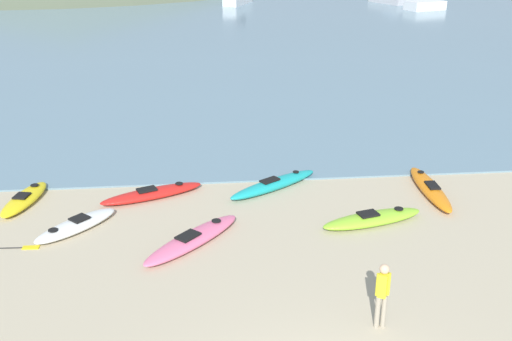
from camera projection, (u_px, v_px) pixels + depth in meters
name	position (u px, v px, depth m)	size (l,w,h in m)	color
bay_water	(220.00, 24.00, 52.32)	(160.00, 70.00, 0.06)	slate
kayak_on_sand_0	(76.00, 225.00, 16.84)	(2.38, 2.44, 0.34)	white
kayak_on_sand_1	(193.00, 239.00, 16.08)	(2.95, 3.07, 0.36)	#E5668C
kayak_on_sand_2	(24.00, 199.00, 18.46)	(1.28, 2.70, 0.34)	yellow
kayak_on_sand_3	(372.00, 219.00, 17.17)	(3.23, 1.54, 0.38)	#8CCC2D
kayak_on_sand_5	(430.00, 188.00, 19.15)	(0.72, 3.55, 0.39)	orange
kayak_on_sand_6	(274.00, 184.00, 19.46)	(3.27, 2.48, 0.39)	teal
kayak_on_sand_7	(152.00, 193.00, 18.83)	(3.32, 1.89, 0.35)	red
person_near_foreground	(382.00, 292.00, 12.49)	(0.31, 0.27, 1.53)	gray
moored_boat_2	(425.00, 5.00, 60.97)	(4.27, 3.23, 0.90)	white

